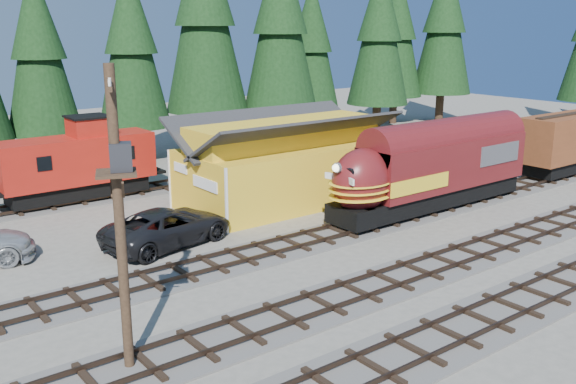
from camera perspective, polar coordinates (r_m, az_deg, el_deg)
ground at (r=31.00m, az=11.70°, el=-4.96°), size 120.00×120.00×0.00m
track_siding at (r=40.92m, az=16.64°, el=-0.37°), size 68.00×3.20×0.33m
track_main_south at (r=37.92m, az=23.97°, el=-2.22°), size 68.00×3.20×0.33m
track_spur at (r=40.13m, az=-18.40°, el=-0.81°), size 32.00×3.20×0.33m
depot at (r=37.59m, az=-0.25°, el=3.50°), size 12.80×7.00×5.30m
conifer_backdrop at (r=51.81m, az=-5.55°, el=14.13°), size 78.84×21.66×16.88m
locomotive at (r=36.49m, az=12.23°, el=1.76°), size 14.29×2.84×3.88m
caboose at (r=39.71m, az=-18.21°, el=2.45°), size 8.95×2.59×4.65m
utility_pole at (r=19.11m, az=-14.76°, el=-0.93°), size 1.48×2.13×9.24m
pickup_truck_a at (r=31.16m, az=-10.61°, el=-3.05°), size 6.95×4.20×1.80m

